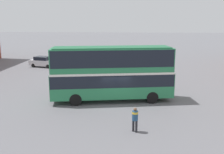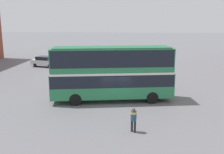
# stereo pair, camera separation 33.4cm
# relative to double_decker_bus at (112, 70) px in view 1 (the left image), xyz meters

# --- Properties ---
(ground_plane) EXTENTS (240.00, 240.00, 0.00)m
(ground_plane) POSITION_rel_double_decker_bus_xyz_m (0.50, -0.74, -2.85)
(ground_plane) COLOR slate
(double_decker_bus) EXTENTS (11.22, 4.37, 4.98)m
(double_decker_bus) POSITION_rel_double_decker_bus_xyz_m (0.00, 0.00, 0.00)
(double_decker_bus) COLOR #287A4C
(double_decker_bus) RESTS_ON ground_plane
(pedestrian_foreground) EXTENTS (0.59, 0.59, 1.70)m
(pedestrian_foreground) POSITION_rel_double_decker_bus_xyz_m (2.07, -6.68, -1.81)
(pedestrian_foreground) COLOR #232328
(pedestrian_foreground) RESTS_ON ground_plane
(parked_car_kerb_near) EXTENTS (4.54, 2.80, 1.65)m
(parked_car_kerb_near) POSITION_rel_double_decker_bus_xyz_m (-12.06, 16.21, -2.03)
(parked_car_kerb_near) COLOR silver
(parked_car_kerb_near) RESTS_ON ground_plane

